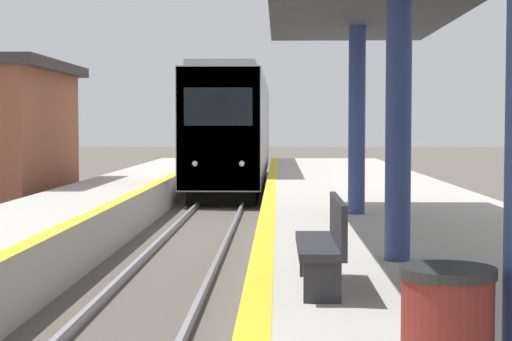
{
  "coord_description": "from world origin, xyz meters",
  "views": [
    {
      "loc": [
        1.86,
        -2.85,
        2.61
      ],
      "look_at": [
        1.43,
        13.27,
        1.75
      ],
      "focal_mm": 60.0,
      "sensor_mm": 36.0,
      "label": 1
    }
  ],
  "objects": [
    {
      "name": "train",
      "position": [
        0.0,
        33.98,
        2.38
      ],
      "size": [
        2.64,
        21.43,
        4.69
      ],
      "color": "black",
      "rests_on": "ground"
    },
    {
      "name": "bench",
      "position": [
        2.33,
        5.73,
        1.45
      ],
      "size": [
        0.44,
        1.74,
        0.92
      ],
      "color": "#28282D",
      "rests_on": "platform_right"
    },
    {
      "name": "trash_bin",
      "position": [
        2.82,
        2.01,
        1.38
      ],
      "size": [
        0.55,
        0.55,
        0.84
      ],
      "color": "maroon",
      "rests_on": "platform_right"
    }
  ]
}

